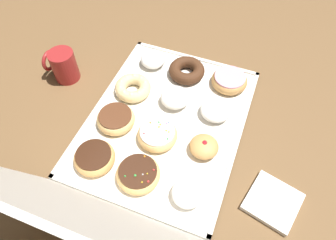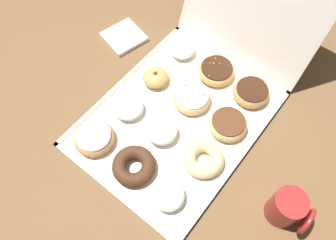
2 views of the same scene
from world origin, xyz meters
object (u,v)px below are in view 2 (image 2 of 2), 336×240
(powdered_filled_donut_4, at_px, (163,132))
(cruller_donut_5, at_px, (203,158))
(chocolate_frosted_donut_11, at_px, (251,92))
(powdered_filled_donut_2, at_px, (168,196))
(sprinkle_donut_7, at_px, (191,98))
(napkin_stack, at_px, (124,37))
(powdered_filled_donut_3, at_px, (128,107))
(powdered_filled_donut_9, at_px, (183,49))
(chocolate_cake_ring_donut_1, at_px, (134,166))
(sprinkle_donut_10, at_px, (216,71))
(donut_box, at_px, (177,119))
(jelly_filled_donut_6, at_px, (155,77))
(chocolate_frosted_donut_8, at_px, (228,124))
(coffee_mug, at_px, (287,208))
(pink_frosted_donut_0, at_px, (94,138))

(powdered_filled_donut_4, relative_size, cruller_donut_5, 0.78)
(chocolate_frosted_donut_11, bearing_deg, powdered_filled_donut_2, -89.93)
(sprinkle_donut_7, bearing_deg, napkin_stack, 168.34)
(powdered_filled_donut_3, xyz_separation_m, napkin_stack, (-0.21, 0.21, -0.02))
(cruller_donut_5, bearing_deg, powdered_filled_donut_9, 135.40)
(chocolate_cake_ring_donut_1, height_order, powdered_filled_donut_9, powdered_filled_donut_9)
(powdered_filled_donut_3, bearing_deg, sprinkle_donut_10, 64.82)
(sprinkle_donut_10, distance_m, napkin_stack, 0.35)
(sprinkle_donut_10, height_order, napkin_stack, sprinkle_donut_10)
(donut_box, distance_m, chocolate_cake_ring_donut_1, 0.20)
(powdered_filled_donut_2, height_order, jelly_filled_donut_6, jelly_filled_donut_6)
(chocolate_cake_ring_donut_1, distance_m, powdered_filled_donut_9, 0.43)
(powdered_filled_donut_3, bearing_deg, cruller_donut_5, 1.19)
(cruller_donut_5, distance_m, chocolate_frosted_donut_11, 0.27)
(chocolate_cake_ring_donut_1, relative_size, powdered_filled_donut_3, 1.29)
(chocolate_cake_ring_donut_1, xyz_separation_m, chocolate_frosted_donut_8, (0.13, 0.26, 0.00))
(powdered_filled_donut_2, distance_m, coffee_mug, 0.30)
(chocolate_cake_ring_donut_1, bearing_deg, pink_frosted_donut_0, -177.51)
(sprinkle_donut_10, bearing_deg, chocolate_frosted_donut_11, -0.62)
(sprinkle_donut_7, bearing_deg, powdered_filled_donut_9, 134.76)
(chocolate_cake_ring_donut_1, bearing_deg, powdered_filled_donut_4, 91.38)
(powdered_filled_donut_3, relative_size, jelly_filled_donut_6, 1.14)
(sprinkle_donut_10, bearing_deg, napkin_stack, -169.91)
(cruller_donut_5, height_order, chocolate_frosted_donut_8, same)
(sprinkle_donut_10, relative_size, coffee_mug, 1.11)
(cruller_donut_5, relative_size, coffee_mug, 1.10)
(donut_box, relative_size, chocolate_frosted_donut_11, 5.18)
(powdered_filled_donut_3, bearing_deg, powdered_filled_donut_9, 91.55)
(powdered_filled_donut_4, bearing_deg, napkin_stack, 148.23)
(chocolate_cake_ring_donut_1, xyz_separation_m, powdered_filled_donut_3, (-0.14, 0.13, 0.00))
(pink_frosted_donut_0, xyz_separation_m, powdered_filled_donut_3, (0.01, 0.13, 0.00))
(chocolate_frosted_donut_11, height_order, napkin_stack, chocolate_frosted_donut_11)
(chocolate_cake_ring_donut_1, xyz_separation_m, coffee_mug, (0.38, 0.15, 0.03))
(chocolate_cake_ring_donut_1, bearing_deg, sprinkle_donut_7, 91.69)
(powdered_filled_donut_4, bearing_deg, powdered_filled_donut_9, 116.56)
(powdered_filled_donut_4, height_order, sprinkle_donut_7, powdered_filled_donut_4)
(pink_frosted_donut_0, height_order, jelly_filled_donut_6, jelly_filled_donut_6)
(powdered_filled_donut_4, xyz_separation_m, napkin_stack, (-0.35, 0.21, -0.03))
(pink_frosted_donut_0, xyz_separation_m, powdered_filled_donut_4, (0.14, 0.13, 0.00))
(chocolate_frosted_donut_8, bearing_deg, napkin_stack, 170.80)
(cruller_donut_5, xyz_separation_m, sprinkle_donut_7, (-0.14, 0.14, 0.00))
(napkin_stack, bearing_deg, sprinkle_donut_7, -11.66)
(chocolate_frosted_donut_8, distance_m, powdered_filled_donut_9, 0.31)
(donut_box, height_order, chocolate_frosted_donut_8, chocolate_frosted_donut_8)
(jelly_filled_donut_6, xyz_separation_m, napkin_stack, (-0.21, 0.08, -0.02))
(chocolate_frosted_donut_11, distance_m, coffee_mug, 0.36)
(pink_frosted_donut_0, height_order, napkin_stack, pink_frosted_donut_0)
(powdered_filled_donut_4, bearing_deg, chocolate_frosted_donut_8, 46.06)
(donut_box, relative_size, pink_frosted_donut_0, 5.01)
(pink_frosted_donut_0, height_order, powdered_filled_donut_2, powdered_filled_donut_2)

